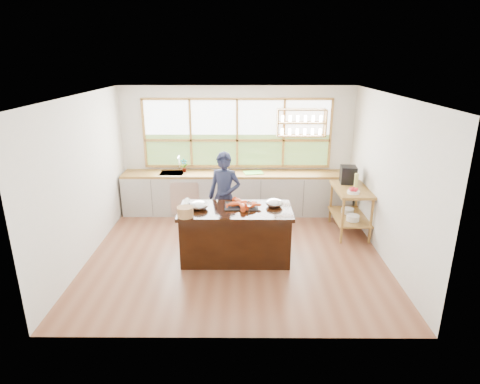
{
  "coord_description": "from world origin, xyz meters",
  "views": [
    {
      "loc": [
        0.11,
        -6.32,
        3.27
      ],
      "look_at": [
        0.07,
        0.15,
        1.07
      ],
      "focal_mm": 30.0,
      "sensor_mm": 36.0,
      "label": 1
    }
  ],
  "objects_px": {
    "cook": "(225,197)",
    "wicker_basket": "(185,212)",
    "island": "(236,234)",
    "espresso_machine": "(348,175)"
  },
  "relations": [
    {
      "from": "cook",
      "to": "espresso_machine",
      "type": "relative_size",
      "value": 4.95
    },
    {
      "from": "espresso_machine",
      "to": "cook",
      "type": "bearing_deg",
      "value": -158.96
    },
    {
      "from": "espresso_machine",
      "to": "wicker_basket",
      "type": "height_order",
      "value": "espresso_machine"
    },
    {
      "from": "island",
      "to": "cook",
      "type": "xyz_separation_m",
      "value": [
        -0.21,
        0.77,
        0.38
      ]
    },
    {
      "from": "espresso_machine",
      "to": "wicker_basket",
      "type": "distance_m",
      "value": 3.46
    },
    {
      "from": "island",
      "to": "cook",
      "type": "bearing_deg",
      "value": 105.47
    },
    {
      "from": "island",
      "to": "espresso_machine",
      "type": "bearing_deg",
      "value": 33.23
    },
    {
      "from": "cook",
      "to": "wicker_basket",
      "type": "xyz_separation_m",
      "value": [
        -0.56,
        -1.12,
        0.15
      ]
    },
    {
      "from": "island",
      "to": "cook",
      "type": "relative_size",
      "value": 1.11
    },
    {
      "from": "cook",
      "to": "espresso_machine",
      "type": "distance_m",
      "value": 2.5
    }
  ]
}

